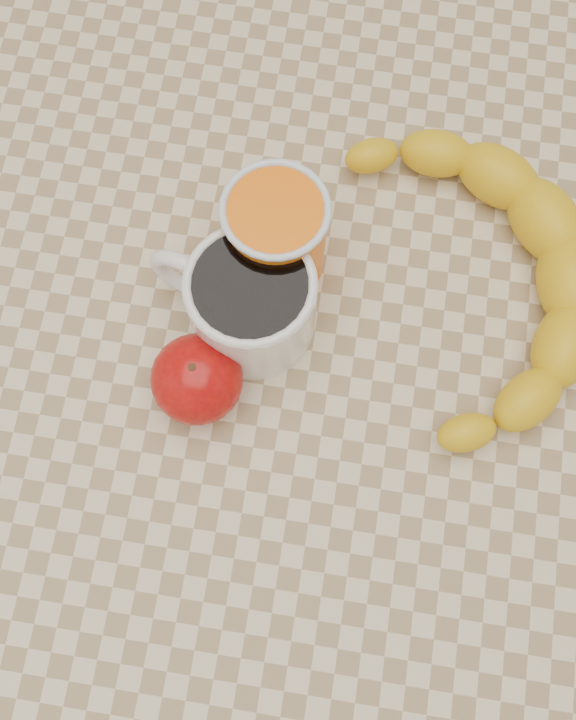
# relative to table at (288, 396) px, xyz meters

# --- Properties ---
(ground) EXTENTS (3.00, 3.00, 0.00)m
(ground) POSITION_rel_table_xyz_m (0.00, 0.00, -0.66)
(ground) COLOR tan
(ground) RESTS_ON ground
(table) EXTENTS (0.80, 0.80, 0.75)m
(table) POSITION_rel_table_xyz_m (0.00, 0.00, 0.00)
(table) COLOR beige
(table) RESTS_ON ground
(coffee_mug) EXTENTS (0.14, 0.12, 0.08)m
(coffee_mug) POSITION_rel_table_xyz_m (-0.03, 0.03, 0.13)
(coffee_mug) COLOR white
(coffee_mug) RESTS_ON table
(orange_juice_glass) EXTENTS (0.08, 0.08, 0.09)m
(orange_juice_glass) POSITION_rel_table_xyz_m (-0.02, 0.09, 0.13)
(orange_juice_glass) COLOR #FF6A08
(orange_juice_glass) RESTS_ON table
(apple) EXTENTS (0.07, 0.07, 0.06)m
(apple) POSITION_rel_table_xyz_m (-0.06, -0.03, 0.12)
(apple) COLOR #870407
(apple) RESTS_ON table
(banana) EXTENTS (0.37, 0.42, 0.05)m
(banana) POSITION_rel_table_xyz_m (0.14, 0.09, 0.11)
(banana) COLOR gold
(banana) RESTS_ON table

